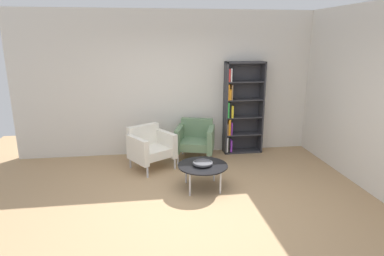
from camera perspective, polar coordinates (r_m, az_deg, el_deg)
The scene contains 8 objects.
ground_plane at distance 4.96m, azimuth 0.31°, elevation -13.29°, with size 8.32×8.32×0.00m, color tan.
plaster_back_panel at distance 6.86m, azimuth -2.68°, elevation 7.58°, with size 6.40×0.12×2.90m, color silver.
plaster_right_partition at distance 6.09m, azimuth 27.19°, elevation 4.91°, with size 0.12×5.20×2.90m, color silver.
bookshelf_tall at distance 6.99m, azimuth 8.20°, elevation 3.19°, with size 0.80×0.30×1.90m.
coffee_table_low at distance 5.36m, azimuth 1.85°, elevation -6.64°, with size 0.80×0.80×0.40m.
decorative_bowl at distance 5.34m, azimuth 1.86°, elevation -6.00°, with size 0.32×0.32×0.05m.
armchair_corner_red at distance 6.62m, azimuth 0.61°, elevation -1.87°, with size 0.86×0.82×0.78m.
armchair_spare_guest at distance 6.22m, azimuth -7.19°, elevation -3.16°, with size 0.94×0.92×0.78m.
Camera 1 is at (-0.64, -4.30, 2.38)m, focal length 31.13 mm.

